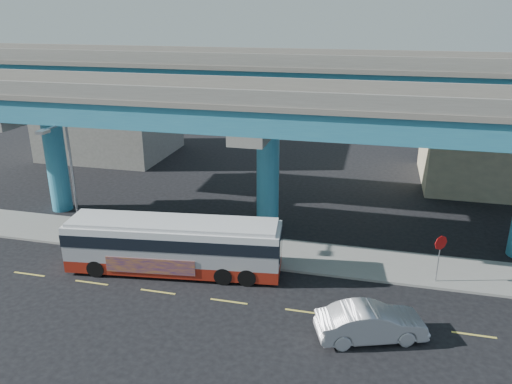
% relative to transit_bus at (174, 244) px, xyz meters
% --- Properties ---
extents(ground, '(120.00, 120.00, 0.00)m').
position_rel_transit_bus_xyz_m(ground, '(3.97, -2.10, -1.73)').
color(ground, black).
rests_on(ground, ground).
extents(sidewalk, '(70.00, 4.00, 0.15)m').
position_rel_transit_bus_xyz_m(sidewalk, '(3.97, 3.40, -1.66)').
color(sidewalk, gray).
rests_on(sidewalk, ground).
extents(lane_markings, '(58.00, 0.12, 0.01)m').
position_rel_transit_bus_xyz_m(lane_markings, '(3.97, -2.40, -1.73)').
color(lane_markings, '#D8C64C').
rests_on(lane_markings, ground).
extents(viaduct, '(52.00, 12.40, 11.70)m').
position_rel_transit_bus_xyz_m(viaduct, '(3.97, 7.01, 7.41)').
color(viaduct, '#266B90').
rests_on(viaduct, ground).
extents(building_beige, '(14.00, 10.23, 7.00)m').
position_rel_transit_bus_xyz_m(building_beige, '(21.97, 20.88, 1.77)').
color(building_beige, '#C0B089').
rests_on(building_beige, ground).
extents(building_concrete, '(12.00, 10.00, 9.00)m').
position_rel_transit_bus_xyz_m(building_concrete, '(-16.03, 21.90, 2.77)').
color(building_concrete, gray).
rests_on(building_concrete, ground).
extents(transit_bus, '(12.53, 4.14, 3.16)m').
position_rel_transit_bus_xyz_m(transit_bus, '(0.00, 0.00, 0.00)').
color(transit_bus, maroon).
rests_on(transit_bus, ground).
extents(sedan, '(4.96, 6.14, 1.65)m').
position_rel_transit_bus_xyz_m(sedan, '(11.20, -3.78, -0.91)').
color(sedan, '#B2B2B7').
rests_on(sedan, ground).
extents(parked_car, '(3.20, 4.56, 1.33)m').
position_rel_transit_bus_xyz_m(parked_car, '(-4.66, 3.45, -0.92)').
color(parked_car, '#302F34').
rests_on(parked_car, sidewalk).
extents(street_lamp, '(0.50, 2.61, 8.06)m').
position_rel_transit_bus_xyz_m(street_lamp, '(-7.33, 1.33, 3.63)').
color(street_lamp, gray).
rests_on(street_lamp, sidewalk).
extents(stop_sign, '(0.69, 0.52, 2.78)m').
position_rel_transit_bus_xyz_m(stop_sign, '(14.62, 2.08, 0.44)').
color(stop_sign, gray).
rests_on(stop_sign, sidewalk).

